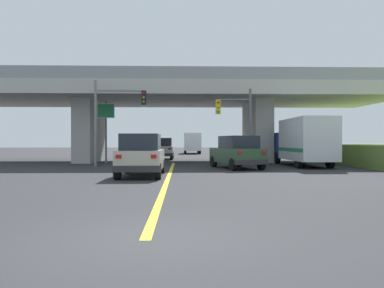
% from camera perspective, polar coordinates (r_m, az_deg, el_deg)
% --- Properties ---
extents(ground, '(160.00, 160.00, 0.00)m').
position_cam_1_polar(ground, '(31.21, -2.77, -2.71)').
color(ground, '#2B2B2D').
extents(overpass_bridge, '(35.93, 10.39, 7.01)m').
position_cam_1_polar(overpass_bridge, '(31.35, -2.77, 6.56)').
color(overpass_bridge, '#B7B5AD').
rests_on(overpass_bridge, ground).
extents(lane_divider_stripe, '(0.20, 22.53, 0.01)m').
position_cam_1_polar(lane_divider_stripe, '(17.48, -3.65, -5.07)').
color(lane_divider_stripe, yellow).
rests_on(lane_divider_stripe, ground).
extents(suv_lead, '(2.03, 4.41, 2.02)m').
position_cam_1_polar(suv_lead, '(17.77, -7.83, -1.72)').
color(suv_lead, '#B7B29E').
rests_on(suv_lead, ground).
extents(suv_crossing, '(3.09, 4.74, 2.02)m').
position_cam_1_polar(suv_crossing, '(22.91, 6.98, -1.27)').
color(suv_crossing, '#2D4C33').
rests_on(suv_crossing, ground).
extents(box_truck, '(2.33, 7.46, 3.21)m').
position_cam_1_polar(box_truck, '(26.18, 16.90, 0.38)').
color(box_truck, navy).
rests_on(box_truck, ground).
extents(sedan_oncoming, '(2.06, 4.42, 2.02)m').
position_cam_1_polar(sedan_oncoming, '(35.17, -4.59, -0.72)').
color(sedan_oncoming, silver).
rests_on(sedan_oncoming, ground).
extents(traffic_signal_nearside, '(2.42, 0.36, 5.23)m').
position_cam_1_polar(traffic_signal_nearside, '(24.98, 7.20, 4.00)').
color(traffic_signal_nearside, '#56595E').
rests_on(traffic_signal_nearside, ground).
extents(traffic_signal_farside, '(3.54, 0.36, 5.85)m').
position_cam_1_polar(traffic_signal_farside, '(25.72, -12.20, 4.96)').
color(traffic_signal_farside, slate).
rests_on(traffic_signal_farside, ground).
extents(highway_sign, '(1.34, 0.17, 4.76)m').
position_cam_1_polar(highway_sign, '(29.12, -13.21, 3.84)').
color(highway_sign, '#56595E').
rests_on(highway_sign, ground).
extents(semi_truck_distant, '(2.33, 6.65, 2.87)m').
position_cam_1_polar(semi_truck_distant, '(52.40, 0.02, 0.19)').
color(semi_truck_distant, navy).
rests_on(semi_truck_distant, ground).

